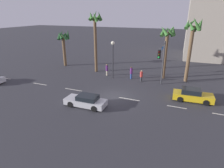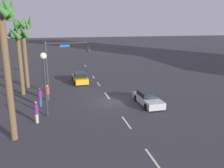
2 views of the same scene
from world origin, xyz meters
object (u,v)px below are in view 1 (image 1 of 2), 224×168
object	(u,v)px
traffic_signal	(162,58)
pedestrian_0	(141,76)
car_0	(192,95)
palm_tree_3	(192,37)
streetlamp	(113,52)
palm_tree_2	(167,40)
palm_tree_1	(95,29)
pedestrian_2	(131,72)
car_1	(86,101)
pedestrian_1	(107,69)
palm_tree_0	(64,41)

from	to	relation	value
traffic_signal	pedestrian_0	xyz separation A→B (m)	(-2.93, 1.74, -3.22)
pedestrian_0	car_0	bearing A→B (deg)	-30.58
palm_tree_3	car_0	bearing A→B (deg)	-82.91
streetlamp	palm_tree_2	world-z (taller)	palm_tree_2
traffic_signal	palm_tree_1	bearing A→B (deg)	160.89
traffic_signal	streetlamp	bearing A→B (deg)	167.14
pedestrian_0	pedestrian_2	world-z (taller)	pedestrian_2
car_1	pedestrian_1	bearing A→B (deg)	101.49
car_1	palm_tree_2	xyz separation A→B (m)	(6.46, 12.67, 5.17)
palm_tree_0	pedestrian_1	bearing A→B (deg)	-14.98
palm_tree_2	palm_tree_3	size ratio (longest dim) A/B	0.87
pedestrian_0	pedestrian_2	bearing A→B (deg)	158.61
car_1	pedestrian_0	bearing A→B (deg)	69.84
palm_tree_1	palm_tree_3	bearing A→B (deg)	1.95
traffic_signal	streetlamp	size ratio (longest dim) A/B	1.07
palm_tree_0	car_1	bearing A→B (deg)	-48.03
palm_tree_3	palm_tree_0	bearing A→B (deg)	178.18
traffic_signal	pedestrian_2	size ratio (longest dim) A/B	3.17
pedestrian_1	palm_tree_0	xyz separation A→B (m)	(-9.75, 2.61, 3.72)
palm_tree_2	palm_tree_3	bearing A→B (deg)	-1.90
palm_tree_2	car_1	bearing A→B (deg)	-117.02
palm_tree_1	palm_tree_2	bearing A→B (deg)	3.08
pedestrian_1	palm_tree_3	xyz separation A→B (m)	(11.92, 1.92, 5.42)
palm_tree_0	palm_tree_2	distance (m)	18.42
pedestrian_1	pedestrian_2	distance (m)	4.07
pedestrian_1	palm_tree_0	size ratio (longest dim) A/B	0.28
car_1	pedestrian_0	xyz separation A→B (m)	(3.63, 9.89, 0.28)
traffic_signal	palm_tree_3	size ratio (longest dim) A/B	0.66
car_1	pedestrian_2	xyz separation A→B (m)	(1.91, 10.56, 0.40)
pedestrian_1	streetlamp	bearing A→B (deg)	-31.05
palm_tree_2	pedestrian_0	bearing A→B (deg)	-135.48
car_0	palm_tree_3	xyz separation A→B (m)	(-0.84, 6.79, 5.75)
palm_tree_1	palm_tree_0	bearing A→B (deg)	170.64
palm_tree_1	streetlamp	bearing A→B (deg)	-29.69
pedestrian_0	palm_tree_0	xyz separation A→B (m)	(-15.55, 3.36, 3.83)
streetlamp	pedestrian_1	xyz separation A→B (m)	(-1.33, 0.80, -3.01)
pedestrian_2	palm_tree_0	distance (m)	14.57
car_1	pedestrian_0	size ratio (longest dim) A/B	2.68
pedestrian_1	palm_tree_2	size ratio (longest dim) A/B	0.24
car_1	palm_tree_2	distance (m)	15.13
palm_tree_2	palm_tree_1	bearing A→B (deg)	-176.92
traffic_signal	car_1	bearing A→B (deg)	-128.81
pedestrian_2	palm_tree_3	xyz separation A→B (m)	(7.85, 2.00, 5.42)
palm_tree_1	palm_tree_3	world-z (taller)	palm_tree_1
pedestrian_2	palm_tree_1	world-z (taller)	palm_tree_1
palm_tree_0	palm_tree_3	world-z (taller)	palm_tree_3
pedestrian_0	pedestrian_1	size ratio (longest dim) A/B	0.90
car_0	traffic_signal	distance (m)	5.82
car_0	pedestrian_0	size ratio (longest dim) A/B	2.60
pedestrian_2	palm_tree_3	bearing A→B (deg)	14.29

